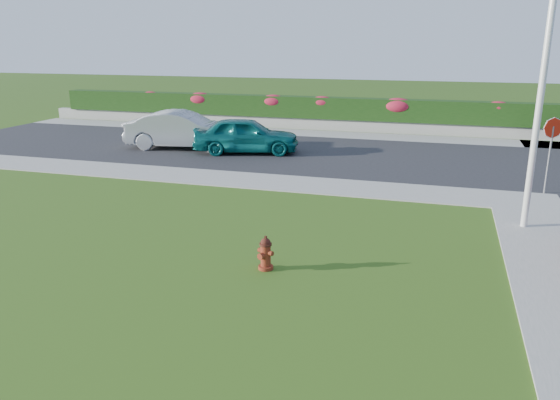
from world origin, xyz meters
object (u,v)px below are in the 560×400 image
(sedan_silver, at_px, (183,130))
(utility_pole, at_px, (539,107))
(stop_sign, at_px, (552,138))
(sedan_teal, at_px, (246,135))
(fire_hydrant, at_px, (265,254))

(sedan_silver, distance_m, utility_pole, 14.87)
(utility_pole, xyz_separation_m, stop_sign, (0.99, 3.53, -1.28))
(sedan_teal, height_order, sedan_silver, sedan_silver)
(fire_hydrant, relative_size, sedan_teal, 0.17)
(sedan_teal, bearing_deg, sedan_silver, 71.76)
(sedan_teal, height_order, utility_pole, utility_pole)
(sedan_silver, bearing_deg, sedan_teal, -102.06)
(sedan_teal, relative_size, utility_pole, 0.71)
(sedan_silver, bearing_deg, fire_hydrant, -155.53)
(sedan_teal, bearing_deg, utility_pole, -139.70)
(sedan_teal, xyz_separation_m, utility_pole, (9.95, -6.84, 2.25))
(utility_pole, bearing_deg, fire_hydrant, -141.19)
(fire_hydrant, distance_m, stop_sign, 10.26)
(sedan_silver, xyz_separation_m, stop_sign, (13.91, -3.47, 0.91))
(fire_hydrant, relative_size, sedan_silver, 0.15)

